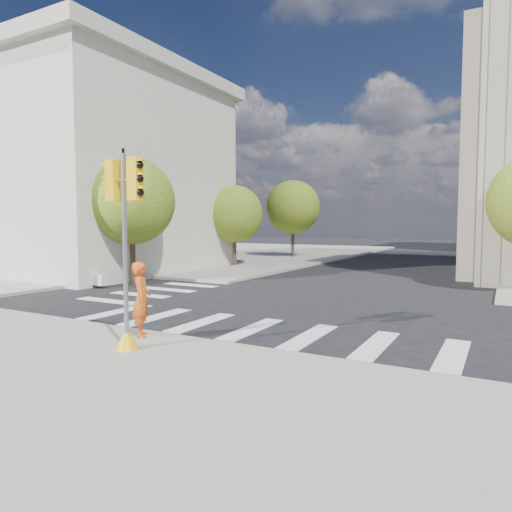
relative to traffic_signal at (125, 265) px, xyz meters
The scene contains 9 objects.
ground 6.23m from the traffic_signal, 76.58° to the left, with size 160.00×160.00×0.00m, color black.
sidewalk_far_left 36.83m from the traffic_signal, 120.45° to the left, with size 28.00×40.00×0.15m, color gray.
classical_building 23.54m from the traffic_signal, 143.68° to the left, with size 19.00×15.00×12.70m.
tree_lw_near 13.49m from the traffic_signal, 133.29° to the left, with size 4.40×4.40×6.41m.
tree_lw_mid 21.78m from the traffic_signal, 114.89° to the left, with size 4.00×4.00×5.77m.
tree_lw_far 31.17m from the traffic_signal, 107.10° to the left, with size 4.80×4.80×6.95m.
traffic_signal is the anchor object (origin of this frame).
photographer 1.58m from the traffic_signal, 116.53° to the left, with size 0.71×0.47×1.95m, color #C94B12.
planter_wall 14.34m from the traffic_signal, 147.07° to the left, with size 6.00×0.40×0.50m, color silver.
Camera 1 is at (6.31, -13.40, 3.07)m, focal length 32.00 mm.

